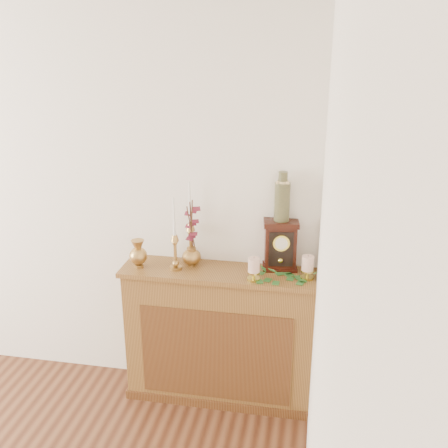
% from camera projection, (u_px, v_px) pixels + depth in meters
% --- Properties ---
extents(console_shelf, '(1.24, 0.34, 0.93)m').
position_uv_depth(console_shelf, '(220.00, 339.00, 3.43)').
color(console_shelf, brown).
rests_on(console_shelf, ground).
extents(candlestick_left, '(0.08, 0.08, 0.47)m').
position_uv_depth(candlestick_left, '(175.00, 247.00, 3.23)').
color(candlestick_left, tan).
rests_on(candlestick_left, console_shelf).
extents(candlestick_center, '(0.09, 0.09, 0.53)m').
position_uv_depth(candlestick_center, '(191.00, 236.00, 3.33)').
color(candlestick_center, tan).
rests_on(candlestick_center, console_shelf).
extents(bud_vase, '(0.11, 0.11, 0.18)m').
position_uv_depth(bud_vase, '(138.00, 254.00, 3.28)').
color(bud_vase, tan).
rests_on(bud_vase, console_shelf).
extents(ginger_jar, '(0.18, 0.20, 0.45)m').
position_uv_depth(ginger_jar, '(192.00, 234.00, 3.30)').
color(ginger_jar, tan).
rests_on(ginger_jar, console_shelf).
extents(pillar_candle_left, '(0.08, 0.08, 0.15)m').
position_uv_depth(pillar_candle_left, '(254.00, 268.00, 3.11)').
color(pillar_candle_left, gold).
rests_on(pillar_candle_left, console_shelf).
extents(pillar_candle_right, '(0.08, 0.08, 0.16)m').
position_uv_depth(pillar_candle_right, '(308.00, 266.00, 3.12)').
color(pillar_candle_right, gold).
rests_on(pillar_candle_right, console_shelf).
extents(ivy_garland, '(0.41, 0.20, 0.08)m').
position_uv_depth(ivy_garland, '(283.00, 277.00, 3.14)').
color(ivy_garland, '#285E23').
rests_on(ivy_garland, console_shelf).
extents(mantel_clock, '(0.23, 0.18, 0.32)m').
position_uv_depth(mantel_clock, '(280.00, 245.00, 3.24)').
color(mantel_clock, '#360F0A').
rests_on(mantel_clock, console_shelf).
extents(ceramic_vase, '(0.09, 0.09, 0.30)m').
position_uv_depth(ceramic_vase, '(282.00, 199.00, 3.14)').
color(ceramic_vase, '#193328').
rests_on(ceramic_vase, mantel_clock).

